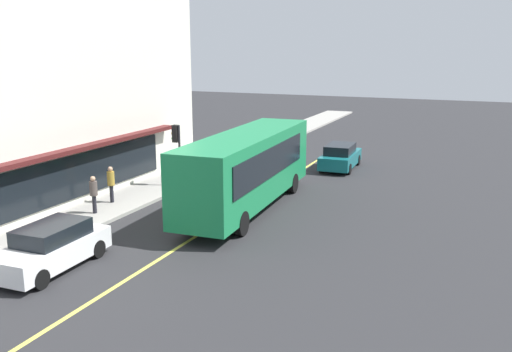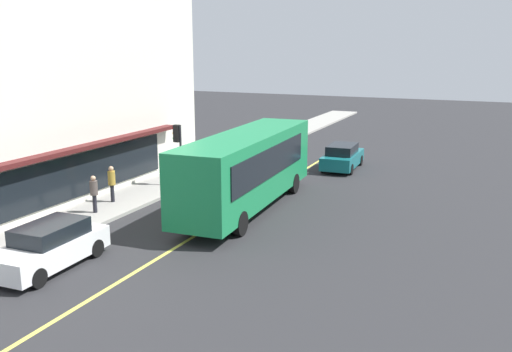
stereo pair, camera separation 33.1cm
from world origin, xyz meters
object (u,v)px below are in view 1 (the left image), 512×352
Objects in this scene: car_teal at (340,157)px; pedestrian_waiting at (111,181)px; pedestrian_by_curb at (239,139)px; traffic_light at (177,141)px; car_white at (51,247)px; bus at (247,167)px; pedestrian_at_corner at (94,191)px.

pedestrian_waiting reaches higher than car_teal.
pedestrian_by_curb is (0.79, 7.13, 0.49)m from car_teal.
car_teal is (8.00, -6.65, -1.79)m from traffic_light.
pedestrian_by_curb is at bearing 6.39° from car_white.
car_teal is at bearing -9.55° from bus.
car_teal is 1.00× the size of car_white.
bus is 2.57× the size of car_teal.
bus is at bearing -112.89° from traffic_light.
pedestrian_waiting is (-4.08, 1.14, -1.35)m from traffic_light.
car_white is 2.61× the size of pedestrian_at_corner.
pedestrian_by_curb is 14.59m from pedestrian_at_corner.
pedestrian_at_corner reaches higher than car_white.
traffic_light is 1.92× the size of pedestrian_at_corner.
traffic_light is at bearing -15.63° from pedestrian_waiting.
car_white is at bearing 160.54° from bus.
traffic_light is 1.86× the size of pedestrian_waiting.
traffic_light reaches higher than pedestrian_at_corner.
bus is 2.58× the size of car_white.
pedestrian_waiting is at bearing 147.19° from car_teal.
bus is 12.18m from pedestrian_by_curb.
bus is at bearing -19.46° from car_white.
car_teal is 14.39m from pedestrian_waiting.
bus is 6.54× the size of pedestrian_waiting.
car_teal is 7.19m from pedestrian_by_curb.
pedestrian_waiting is at bearing 164.37° from traffic_light.
pedestrian_by_curb is 1.04× the size of pedestrian_waiting.
bus reaches higher than pedestrian_by_curb.
car_white is at bearing 165.65° from car_teal.
bus is 6.27× the size of pedestrian_by_curb.
traffic_light is 0.73× the size of car_teal.
pedestrian_at_corner is at bearing -167.41° from pedestrian_waiting.
pedestrian_by_curb reaches higher than car_white.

